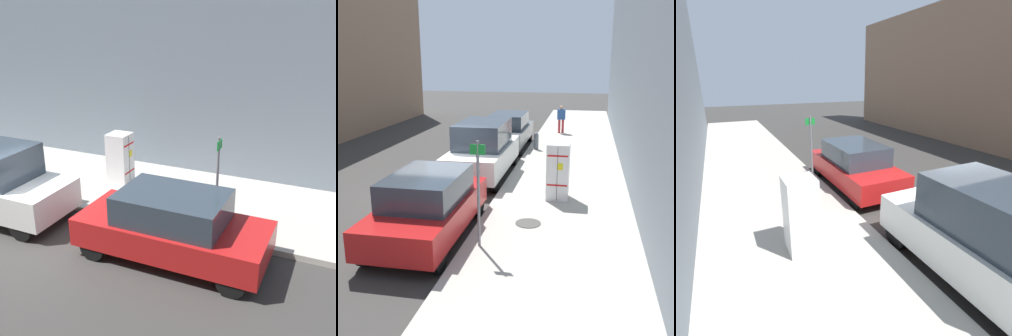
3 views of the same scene
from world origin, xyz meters
TOP-DOWN VIEW (x-y plane):
  - ground_plane at (0.00, 0.00)m, footprint 80.00×80.00m
  - sidewalk_slab at (-4.12, 0.00)m, footprint 4.29×44.00m
  - building_facade_near at (-7.16, 0.00)m, footprint 1.79×39.60m
  - discarded_refrigerator at (-3.97, 0.32)m, footprint 0.70×0.70m
  - manhole_cover at (-3.35, 2.58)m, footprint 0.70×0.70m
  - street_sign_post at (-2.39, 4.17)m, footprint 0.36×0.07m
  - parked_suv_red at (-0.89, 3.56)m, footprint 1.98×4.60m

SIDE VIEW (x-z plane):
  - ground_plane at x=0.00m, z-range 0.00..0.00m
  - sidewalk_slab at x=-4.12m, z-range 0.00..0.17m
  - manhole_cover at x=-3.35m, z-range 0.17..0.18m
  - parked_suv_red at x=-0.89m, z-range 0.02..1.74m
  - discarded_refrigerator at x=-3.97m, z-range 0.17..1.96m
  - street_sign_post at x=-2.39m, z-range 0.32..2.90m
  - building_facade_near at x=-7.16m, z-range 0.00..10.92m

